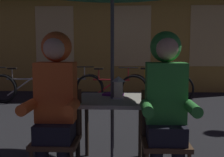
# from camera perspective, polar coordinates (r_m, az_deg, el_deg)

# --- Properties ---
(cafe_table) EXTENTS (0.72, 0.72, 0.74)m
(cafe_table) POSITION_cam_1_polar(r_m,az_deg,el_deg) (2.83, 0.06, -6.21)
(cafe_table) COLOR #B2AD9E
(cafe_table) RESTS_ON ground_plane
(lantern) EXTENTS (0.11, 0.11, 0.23)m
(lantern) POSITION_cam_1_polar(r_m,az_deg,el_deg) (2.78, 1.34, -1.77)
(lantern) COLOR white
(lantern) RESTS_ON cafe_table
(chair_left) EXTENTS (0.40, 0.40, 0.87)m
(chair_left) POSITION_cam_1_polar(r_m,az_deg,el_deg) (2.58, -11.22, -10.99)
(chair_left) COLOR #513823
(chair_left) RESTS_ON ground_plane
(chair_right) EXTENTS (0.40, 0.40, 0.87)m
(chair_right) POSITION_cam_1_polar(r_m,az_deg,el_deg) (2.54, 10.82, -11.29)
(chair_right) COLOR #513823
(chair_right) RESTS_ON ground_plane
(person_left_hooded) EXTENTS (0.45, 0.56, 1.40)m
(person_left_hooded) POSITION_cam_1_polar(r_m,az_deg,el_deg) (2.44, -11.71, -3.35)
(person_left_hooded) COLOR black
(person_left_hooded) RESTS_ON ground_plane
(person_right_hooded) EXTENTS (0.45, 0.56, 1.40)m
(person_right_hooded) POSITION_cam_1_polar(r_m,az_deg,el_deg) (2.40, 11.19, -3.53)
(person_right_hooded) COLOR black
(person_right_hooded) RESTS_ON ground_plane
(bicycle_second) EXTENTS (1.68, 0.21, 0.84)m
(bicycle_second) POSITION_cam_1_polar(r_m,az_deg,el_deg) (6.71, -17.69, -1.77)
(bicycle_second) COLOR black
(bicycle_second) RESTS_ON ground_plane
(bicycle_third) EXTENTS (1.68, 0.09, 0.84)m
(bicycle_third) POSITION_cam_1_polar(r_m,az_deg,el_deg) (6.52, -9.15, -1.79)
(bicycle_third) COLOR black
(bicycle_third) RESTS_ON ground_plane
(bicycle_fourth) EXTENTS (1.68, 0.20, 0.84)m
(bicycle_fourth) POSITION_cam_1_polar(r_m,az_deg,el_deg) (6.22, -0.21, -2.09)
(bicycle_fourth) COLOR black
(bicycle_fourth) RESTS_ON ground_plane
(bicycle_fifth) EXTENTS (1.68, 0.16, 0.84)m
(bicycle_fifth) POSITION_cam_1_polar(r_m,az_deg,el_deg) (6.40, 9.36, -1.93)
(bicycle_fifth) COLOR black
(bicycle_fifth) RESTS_ON ground_plane
(book) EXTENTS (0.24, 0.21, 0.02)m
(book) POSITION_cam_1_polar(r_m,az_deg,el_deg) (2.98, 0.17, -3.34)
(book) COLOR #661E7A
(book) RESTS_ON cafe_table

